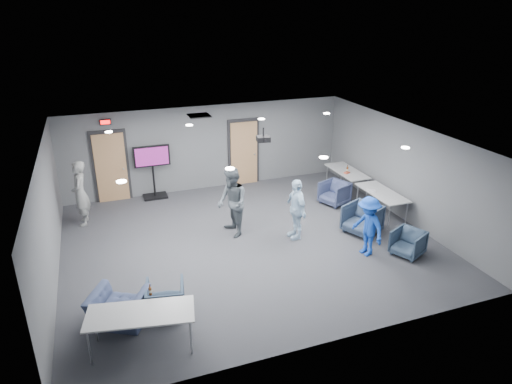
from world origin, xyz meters
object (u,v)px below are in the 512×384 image
object	(u,v)px
person_a	(80,193)
chair_right_a	(334,193)
tv_stand	(153,169)
table_right_b	(382,194)
person_c	(296,209)
chair_front_b	(119,308)
person_d	(368,226)
chair_front_a	(165,298)
table_right_a	(347,172)
person_b	(232,203)
table_front_left	(140,315)
chair_right_c	(408,243)
bottle_right	(347,170)
projector	(263,139)
chair_right_b	(362,219)
bottle_front	(150,291)

from	to	relation	value
person_a	chair_right_a	distance (m)	7.21
tv_stand	table_right_b	bearing A→B (deg)	-31.63
person_c	chair_front_b	size ratio (longest dim) A/B	1.60
person_d	chair_front_a	xyz separation A→B (m)	(-4.91, -0.65, -0.40)
table_right_b	table_right_a	bearing A→B (deg)	0.00
person_b	table_front_left	xyz separation A→B (m)	(-2.74, -3.53, -0.22)
tv_stand	chair_right_c	bearing A→B (deg)	-47.64
bottle_right	tv_stand	xyz separation A→B (m)	(-5.71, 1.82, 0.12)
person_a	chair_right_c	xyz separation A→B (m)	(7.25, -4.44, -0.58)
chair_right_a	projector	distance (m)	3.28
chair_front_a	table_right_b	xyz separation A→B (m)	(6.47, 2.35, 0.35)
bottle_right	chair_right_b	bearing A→B (deg)	-111.46
chair_right_c	table_right_a	world-z (taller)	table_right_a
person_b	table_front_left	bearing A→B (deg)	-42.22
person_c	projector	world-z (taller)	projector
person_c	table_right_b	size ratio (longest dim) A/B	0.92
tv_stand	chair_front_b	bearing A→B (deg)	-104.57
person_c	chair_right_c	xyz separation A→B (m)	(2.14, -1.74, -0.48)
bottle_right	tv_stand	bearing A→B (deg)	162.29
chair_right_a	table_front_left	world-z (taller)	table_front_left
chair_right_a	bottle_front	world-z (taller)	bottle_front
chair_front_b	bottle_right	world-z (taller)	bottle_right
table_front_left	projector	world-z (taller)	projector
person_c	bottle_right	world-z (taller)	person_c
chair_front_b	table_right_b	world-z (taller)	table_right_b
chair_right_c	table_right_a	bearing A→B (deg)	145.35
person_b	person_c	xyz separation A→B (m)	(1.48, -0.69, -0.11)
chair_right_c	bottle_right	xyz separation A→B (m)	(0.56, 3.82, 0.51)
chair_front_b	table_right_a	size ratio (longest dim) A/B	0.58
person_b	projector	size ratio (longest dim) A/B	4.83
person_a	person_b	world-z (taller)	person_b
table_right_b	table_front_left	bearing A→B (deg)	114.38
bottle_front	bottle_right	xyz separation A→B (m)	(6.68, 4.46, 0.01)
chair_right_a	table_right_a	bearing A→B (deg)	108.41
chair_right_b	bottle_front	world-z (taller)	bottle_front
chair_front_a	table_right_b	world-z (taller)	table_right_b
table_right_b	person_c	bearing A→B (deg)	96.77
chair_front_a	bottle_right	bearing A→B (deg)	-136.75
person_c	chair_right_a	xyz separation A→B (m)	(2.00, 1.56, -0.45)
person_c	tv_stand	bearing A→B (deg)	-143.55
person_a	table_right_a	size ratio (longest dim) A/B	1.05
chair_right_c	chair_front_a	bearing A→B (deg)	-112.69
chair_front_b	table_right_b	size ratio (longest dim) A/B	0.58
tv_stand	projector	distance (m)	4.09
person_d	bottle_front	xyz separation A→B (m)	(-5.20, -1.01, 0.07)
chair_right_a	chair_front_b	xyz separation A→B (m)	(-6.54, -3.56, -0.02)
person_a	tv_stand	xyz separation A→B (m)	(2.10, 1.21, 0.05)
person_c	chair_right_b	bearing A→B (deg)	77.16
tv_stand	person_b	bearing A→B (deg)	-64.56
projector	person_a	bearing A→B (deg)	169.39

